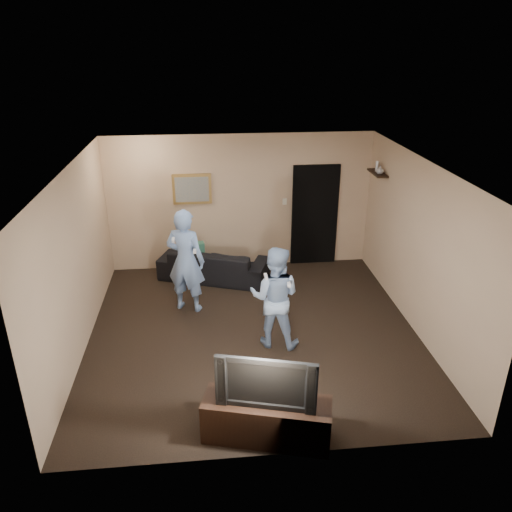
{
  "coord_description": "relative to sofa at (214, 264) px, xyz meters",
  "views": [
    {
      "loc": [
        -0.64,
        -6.58,
        4.21
      ],
      "look_at": [
        0.07,
        0.3,
        1.15
      ],
      "focal_mm": 35.0,
      "sensor_mm": 36.0,
      "label": 1
    }
  ],
  "objects": [
    {
      "name": "wall_right",
      "position": [
        3.05,
        -1.95,
        1.01
      ],
      "size": [
        0.04,
        5.0,
        2.6
      ],
      "primitive_type": "cube",
      "color": "tan",
      "rests_on": "ground"
    },
    {
      "name": "wall_left",
      "position": [
        -1.95,
        -1.95,
        1.01
      ],
      "size": [
        0.04,
        5.0,
        2.6
      ],
      "primitive_type": "cube",
      "color": "tan",
      "rests_on": "ground"
    },
    {
      "name": "wall_back",
      "position": [
        0.55,
        0.55,
        1.01
      ],
      "size": [
        5.0,
        0.04,
        2.6
      ],
      "primitive_type": "cube",
      "color": "tan",
      "rests_on": "ground"
    },
    {
      "name": "sofa",
      "position": [
        0.0,
        0.0,
        0.0
      ],
      "size": [
        2.15,
        1.41,
        0.58
      ],
      "primitive_type": "imported",
      "rotation": [
        0.0,
        0.0,
        2.8
      ],
      "color": "black",
      "rests_on": "ground"
    },
    {
      "name": "shelf_vase",
      "position": [
        2.94,
        -0.26,
        1.78
      ],
      "size": [
        0.16,
        0.16,
        0.14
      ],
      "primitive_type": "imported",
      "rotation": [
        0.0,
        0.0,
        -0.25
      ],
      "color": "#AAABAF",
      "rests_on": "wall_shelf"
    },
    {
      "name": "ground",
      "position": [
        0.55,
        -1.95,
        -0.29
      ],
      "size": [
        5.0,
        5.0,
        0.0
      ],
      "primitive_type": "plane",
      "color": "black",
      "rests_on": "ground"
    },
    {
      "name": "television",
      "position": [
        0.48,
        -4.18,
        0.53
      ],
      "size": [
        1.1,
        0.42,
        0.63
      ],
      "primitive_type": "imported",
      "rotation": [
        0.0,
        0.0,
        -0.26
      ],
      "color": "black",
      "rests_on": "tv_console"
    },
    {
      "name": "throw_pillow",
      "position": [
        -0.41,
        0.0,
        0.19
      ],
      "size": [
        0.5,
        0.24,
        0.49
      ],
      "primitive_type": "cube",
      "rotation": [
        0.0,
        0.0,
        0.17
      ],
      "color": "#1B5342",
      "rests_on": "sofa"
    },
    {
      "name": "painting_frame",
      "position": [
        -0.35,
        0.53,
        1.31
      ],
      "size": [
        0.72,
        0.05,
        0.57
      ],
      "primitive_type": "cube",
      "color": "olive",
      "rests_on": "wall_back"
    },
    {
      "name": "light_switch",
      "position": [
        1.4,
        0.53,
        1.01
      ],
      "size": [
        0.08,
        0.02,
        0.12
      ],
      "primitive_type": "cube",
      "color": "silver",
      "rests_on": "wall_back"
    },
    {
      "name": "wall_shelf",
      "position": [
        2.94,
        -0.15,
        1.7
      ],
      "size": [
        0.2,
        0.6,
        0.03
      ],
      "primitive_type": "cube",
      "color": "black",
      "rests_on": "wall_right"
    },
    {
      "name": "painting_canvas",
      "position": [
        -0.35,
        0.5,
        1.31
      ],
      "size": [
        0.62,
        0.01,
        0.47
      ],
      "primitive_type": "cube",
      "color": "slate",
      "rests_on": "painting_frame"
    },
    {
      "name": "wall_front",
      "position": [
        0.55,
        -4.45,
        1.01
      ],
      "size": [
        5.0,
        0.04,
        2.6
      ],
      "primitive_type": "cube",
      "color": "tan",
      "rests_on": "ground"
    },
    {
      "name": "ceiling",
      "position": [
        0.55,
        -1.95,
        2.31
      ],
      "size": [
        5.0,
        5.0,
        0.04
      ],
      "primitive_type": "cube",
      "color": "silver",
      "rests_on": "wall_back"
    },
    {
      "name": "doorway",
      "position": [
        2.0,
        0.52,
        0.71
      ],
      "size": [
        0.9,
        0.06,
        2.0
      ],
      "primitive_type": "cube",
      "color": "black",
      "rests_on": "ground"
    },
    {
      "name": "tv_console",
      "position": [
        0.48,
        -4.18,
        -0.04
      ],
      "size": [
        1.5,
        0.82,
        0.51
      ],
      "primitive_type": "cube",
      "rotation": [
        0.0,
        0.0,
        -0.26
      ],
      "color": "black",
      "rests_on": "ground"
    },
    {
      "name": "shelf_figurine",
      "position": [
        2.94,
        -0.09,
        1.8
      ],
      "size": [
        0.06,
        0.06,
        0.18
      ],
      "primitive_type": "cylinder",
      "color": "silver",
      "rests_on": "wall_shelf"
    },
    {
      "name": "wii_player_right",
      "position": [
        0.83,
        -2.28,
        0.48
      ],
      "size": [
        0.89,
        0.79,
        1.54
      ],
      "color": "#91ACD3",
      "rests_on": "ground"
    },
    {
      "name": "wii_player_left",
      "position": [
        -0.46,
        -1.11,
        0.58
      ],
      "size": [
        0.75,
        0.62,
        1.75
      ],
      "color": "#7EA2DB",
      "rests_on": "ground"
    }
  ]
}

